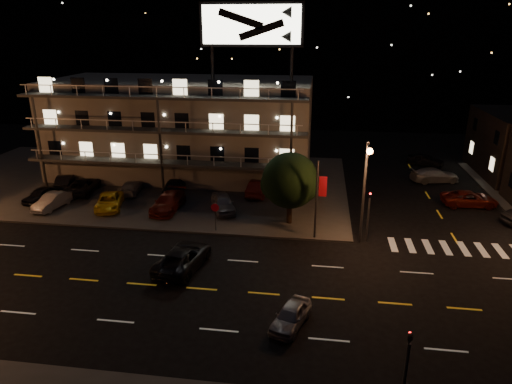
# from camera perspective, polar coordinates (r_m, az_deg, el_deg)

# --- Properties ---
(ground) EXTENTS (140.00, 140.00, 0.00)m
(ground) POSITION_cam_1_polar(r_m,az_deg,el_deg) (29.55, -2.97, -12.28)
(ground) COLOR black
(ground) RESTS_ON ground
(curb_nw) EXTENTS (44.00, 24.00, 0.15)m
(curb_nw) POSITION_cam_1_polar(r_m,az_deg,el_deg) (50.86, -14.35, 1.31)
(curb_nw) COLOR #393936
(curb_nw) RESTS_ON ground
(motel) EXTENTS (28.00, 13.80, 18.10)m
(motel) POSITION_cam_1_polar(r_m,az_deg,el_deg) (51.71, -9.04, 8.04)
(motel) COLOR gray
(motel) RESTS_ON ground
(hill_backdrop) EXTENTS (120.00, 25.00, 24.00)m
(hill_backdrop) POSITION_cam_1_polar(r_m,az_deg,el_deg) (94.05, 1.35, 17.30)
(hill_backdrop) COLOR black
(hill_backdrop) RESTS_ON ground
(streetlight_nc) EXTENTS (0.44, 1.92, 8.00)m
(streetlight_nc) POSITION_cam_1_polar(r_m,az_deg,el_deg) (34.40, 13.48, 1.08)
(streetlight_nc) COLOR #2D2D30
(streetlight_nc) RESTS_ON ground
(signal_nw) EXTENTS (0.20, 0.27, 4.60)m
(signal_nw) POSITION_cam_1_polar(r_m,az_deg,el_deg) (35.79, 13.90, -2.30)
(signal_nw) COLOR #2D2D30
(signal_nw) RESTS_ON ground
(signal_sw) EXTENTS (0.20, 0.27, 4.60)m
(signal_sw) POSITION_cam_1_polar(r_m,az_deg,el_deg) (21.13, 18.30, -19.77)
(signal_sw) COLOR #2D2D30
(signal_sw) RESTS_ON ground
(banner_north) EXTENTS (0.83, 0.16, 6.40)m
(banner_north) POSITION_cam_1_polar(r_m,az_deg,el_deg) (35.16, 7.68, -0.78)
(banner_north) COLOR #2D2D30
(banner_north) RESTS_ON ground
(stop_sign) EXTENTS (0.91, 0.11, 2.61)m
(stop_sign) POSITION_cam_1_polar(r_m,az_deg,el_deg) (36.82, -5.12, -2.58)
(stop_sign) COLOR #2D2D30
(stop_sign) RESTS_ON ground
(tree) EXTENTS (4.83, 4.66, 6.09)m
(tree) POSITION_cam_1_polar(r_m,az_deg,el_deg) (37.56, 4.22, 1.25)
(tree) COLOR black
(tree) RESTS_ON curb_nw
(lot_car_0) EXTENTS (2.41, 4.11, 1.31)m
(lot_car_0) POSITION_cam_1_polar(r_m,az_deg,el_deg) (47.74, -25.28, -0.31)
(lot_car_0) COLOR black
(lot_car_0) RESTS_ON curb_nw
(lot_car_1) EXTENTS (2.06, 4.29, 1.36)m
(lot_car_1) POSITION_cam_1_polar(r_m,az_deg,el_deg) (45.51, -24.12, -1.04)
(lot_car_1) COLOR gray
(lot_car_1) RESTS_ON curb_nw
(lot_car_2) EXTENTS (3.36, 5.07, 1.29)m
(lot_car_2) POSITION_cam_1_polar(r_m,az_deg,el_deg) (43.60, -17.89, -1.16)
(lot_car_2) COLOR yellow
(lot_car_2) RESTS_ON curb_nw
(lot_car_3) EXTENTS (2.35, 5.24, 1.49)m
(lot_car_3) POSITION_cam_1_polar(r_m,az_deg,el_deg) (41.85, -10.93, -1.26)
(lot_car_3) COLOR #60160D
(lot_car_3) RESTS_ON curb_nw
(lot_car_4) EXTENTS (3.24, 4.70, 1.49)m
(lot_car_4) POSITION_cam_1_polar(r_m,az_deg,el_deg) (41.04, -4.14, -1.37)
(lot_car_4) COLOR gray
(lot_car_4) RESTS_ON curb_nw
(lot_car_5) EXTENTS (2.54, 4.34, 1.35)m
(lot_car_5) POSITION_cam_1_polar(r_m,az_deg,el_deg) (50.97, -22.68, 1.29)
(lot_car_5) COLOR black
(lot_car_5) RESTS_ON curb_nw
(lot_car_6) EXTENTS (3.05, 5.44, 1.44)m
(lot_car_6) POSITION_cam_1_polar(r_m,az_deg,el_deg) (48.58, -20.84, 0.72)
(lot_car_6) COLOR black
(lot_car_6) RESTS_ON curb_nw
(lot_car_7) EXTENTS (2.30, 4.44, 1.23)m
(lot_car_7) POSITION_cam_1_polar(r_m,az_deg,el_deg) (46.98, -15.33, 0.57)
(lot_car_7) COLOR gray
(lot_car_7) RESTS_ON curb_nw
(lot_car_8) EXTENTS (2.07, 4.51, 1.50)m
(lot_car_8) POSITION_cam_1_polar(r_m,az_deg,el_deg) (46.16, -10.11, 0.81)
(lot_car_8) COLOR black
(lot_car_8) RESTS_ON curb_nw
(lot_car_9) EXTENTS (2.22, 4.85, 1.54)m
(lot_car_9) POSITION_cam_1_polar(r_m,az_deg,el_deg) (44.84, 0.41, 0.59)
(lot_car_9) COLOR #60160D
(lot_car_9) RESTS_ON curb_nw
(side_car_1) EXTENTS (5.15, 2.63, 1.39)m
(side_car_1) POSITION_cam_1_polar(r_m,az_deg,el_deg) (46.93, 25.15, -0.77)
(side_car_1) COLOR #60160D
(side_car_1) RESTS_ON ground
(side_car_2) EXTENTS (5.52, 3.30, 1.50)m
(side_car_2) POSITION_cam_1_polar(r_m,az_deg,el_deg) (52.79, 21.43, 1.98)
(side_car_2) COLOR gray
(side_car_2) RESTS_ON ground
(side_car_3) EXTENTS (4.60, 3.30, 1.46)m
(side_car_3) POSITION_cam_1_polar(r_m,az_deg,el_deg) (58.69, 20.42, 3.79)
(side_car_3) COLOR black
(side_car_3) RESTS_ON ground
(road_car_east) EXTENTS (2.52, 3.88, 1.23)m
(road_car_east) POSITION_cam_1_polar(r_m,az_deg,el_deg) (26.35, 4.37, -15.15)
(road_car_east) COLOR gray
(road_car_east) RESTS_ON ground
(road_car_west) EXTENTS (3.35, 5.85, 1.54)m
(road_car_west) POSITION_cam_1_polar(r_m,az_deg,el_deg) (32.17, -9.09, -8.09)
(road_car_west) COLOR black
(road_car_west) RESTS_ON ground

